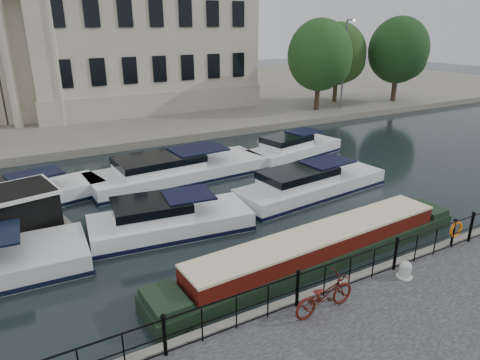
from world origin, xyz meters
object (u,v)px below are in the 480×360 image
harbour_hut (25,215)px  life_ring_post (456,230)px  narrowboat (320,252)px  mooring_bollard (405,270)px  bicycle (324,295)px

harbour_hut → life_ring_post: bearing=-46.4°
narrowboat → harbour_hut: 11.86m
mooring_bollard → harbour_hut: bearing=135.3°
mooring_bollard → harbour_hut: 14.58m
bicycle → harbour_hut: (-6.96, 10.31, -0.14)m
narrowboat → harbour_hut: harbour_hut is taller
bicycle → harbour_hut: bearing=31.2°
narrowboat → mooring_bollard: bearing=-71.4°
life_ring_post → harbour_hut: bearing=144.5°
narrowboat → bicycle: bearing=-131.1°
life_ring_post → mooring_bollard: bearing=-170.2°
bicycle → harbour_hut: harbour_hut is taller
life_ring_post → harbour_hut: size_ratio=0.27×
life_ring_post → narrowboat: 4.99m
life_ring_post → narrowboat: bearing=152.2°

